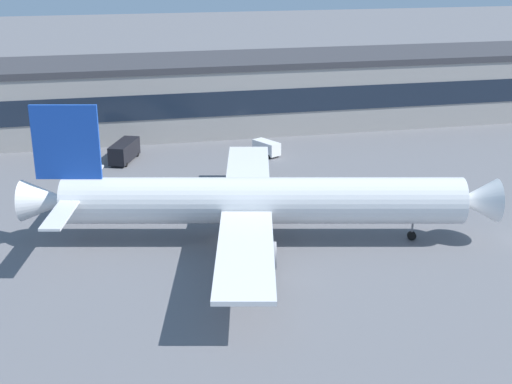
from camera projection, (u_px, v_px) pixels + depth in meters
The scene contains 5 objects.
ground_plane at pixel (226, 240), 87.49m from camera, with size 600.00×600.00×0.00m, color slate.
terminal_building at pixel (175, 95), 136.41m from camera, with size 172.85×20.23×14.02m.
airliner at pixel (256, 201), 85.66m from camera, with size 58.51×50.22×17.32m.
crew_van at pixel (266, 147), 121.73m from camera, with size 4.39×5.62×2.55m.
fuel_truck at pixel (125, 150), 118.43m from camera, with size 5.75×8.84×3.35m.
Camera 1 is at (-13.75, -79.18, 35.31)m, focal length 48.73 mm.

